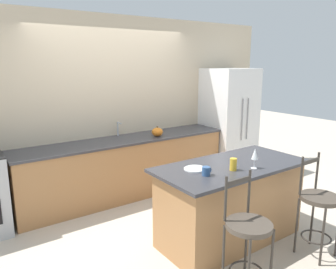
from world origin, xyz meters
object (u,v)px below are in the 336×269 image
Objects in this scene: tumbler_cup at (233,164)px; bar_stool_far at (319,206)px; coffee_mug at (206,171)px; dinner_plate at (195,169)px; pumpkin_decoration at (157,132)px; refrigerator at (228,121)px; wine_glass at (255,154)px; bar_stool_near at (248,235)px.

bar_stool_far is at bearing -41.84° from tumbler_cup.
coffee_mug is (-1.00, 0.64, 0.40)m from bar_stool_far.
dinner_plate is 1.38× the size of pumpkin_decoration.
refrigerator reaches higher than tumbler_cup.
refrigerator reaches higher than bar_stool_far.
bar_stool_far is 6.29× the size of pumpkin_decoration.
wine_glass is 1.92× the size of coffee_mug.
bar_stool_far reaches higher than tumbler_cup.
bar_stool_near is 8.31× the size of tumbler_cup.
wine_glass is (-1.62, -1.99, 0.11)m from refrigerator.
refrigerator is at bearing 40.50° from coffee_mug.
bar_stool_near is 0.90m from dinner_plate.
bar_stool_near is at bearing 178.35° from bar_stool_far.
bar_stool_far is (-1.18, -2.50, -0.40)m from refrigerator.
dinner_plate is at bearing 84.75° from bar_stool_near.
bar_stool_near is 6.29× the size of pumpkin_decoration.
refrigerator reaches higher than pumpkin_decoration.
pumpkin_decoration reaches higher than dinner_plate.
coffee_mug is at bearing 85.48° from bar_stool_near.
pumpkin_decoration is at bearing 89.36° from wine_glass.
bar_stool_far is at bearing -80.34° from pumpkin_decoration.
coffee_mug reaches higher than dinner_plate.
bar_stool_far is at bearing -32.49° from coffee_mug.
refrigerator is 16.76× the size of coffee_mug.
refrigerator is 8.73× the size of wine_glass.
pumpkin_decoration is (-1.59, -0.07, 0.01)m from refrigerator.
pumpkin_decoration is at bearing 70.52° from dinner_plate.
wine_glass is at bearing -12.57° from coffee_mug.
tumbler_cup is at bearing -38.75° from dinner_plate.
dinner_plate is at bearing 148.37° from wine_glass.
bar_stool_far is 0.99m from tumbler_cup.
wine_glass is at bearing -90.64° from pumpkin_decoration.
tumbler_cup is at bearing -97.80° from pumpkin_decoration.
pumpkin_decoration is (0.25, 1.84, -0.01)m from tumbler_cup.
refrigerator reaches higher than bar_stool_near.
bar_stool_near and bar_stool_far have the same top height.
bar_stool_far is 9.49× the size of coffee_mug.
wine_glass reaches higher than bar_stool_far.
dinner_plate is (0.07, 0.81, 0.36)m from bar_stool_near.
coffee_mug is (0.05, 0.61, 0.40)m from bar_stool_near.
bar_stool_near is 0.93m from wine_glass.
bar_stool_far is 1.34m from dinner_plate.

